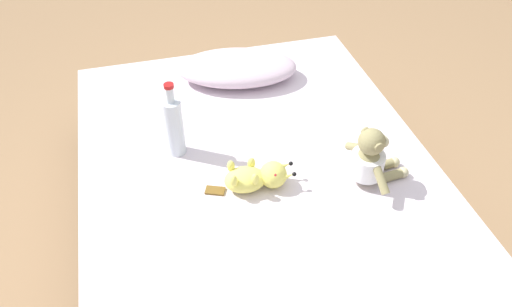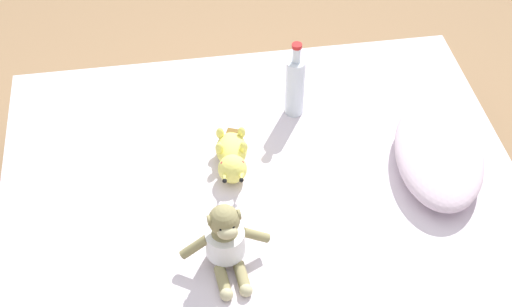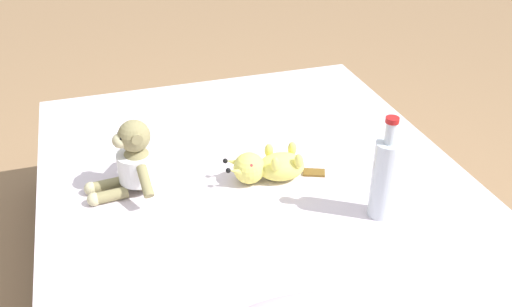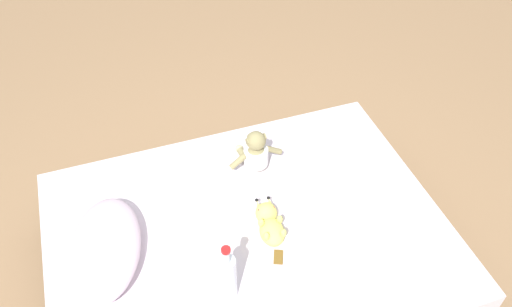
% 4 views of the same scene
% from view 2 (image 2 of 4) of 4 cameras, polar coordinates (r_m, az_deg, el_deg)
% --- Properties ---
extents(ground_plane, '(16.00, 16.00, 0.00)m').
position_cam_2_polar(ground_plane, '(2.91, 0.22, -6.74)').
color(ground_plane, '#93704C').
extents(bed, '(1.37, 1.84, 0.40)m').
position_cam_2_polar(bed, '(2.76, 0.23, -4.22)').
color(bed, '#2D2D33').
rests_on(bed, ground_plane).
extents(pillow, '(0.61, 0.42, 0.12)m').
position_cam_2_polar(pillow, '(2.67, 13.77, 0.12)').
color(pillow, silver).
rests_on(pillow, bed).
extents(plush_monkey, '(0.23, 0.29, 0.24)m').
position_cam_2_polar(plush_monkey, '(2.29, -2.32, -6.73)').
color(plush_monkey, '#8E8456').
rests_on(plush_monkey, bed).
extents(plush_yellow_creature, '(0.33, 0.12, 0.10)m').
position_cam_2_polar(plush_yellow_creature, '(2.59, -1.85, -0.27)').
color(plush_yellow_creature, '#EAE066').
rests_on(plush_yellow_creature, bed).
extents(glass_bottle, '(0.07, 0.07, 0.32)m').
position_cam_2_polar(glass_bottle, '(2.75, 3.00, 5.21)').
color(glass_bottle, silver).
rests_on(glass_bottle, bed).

